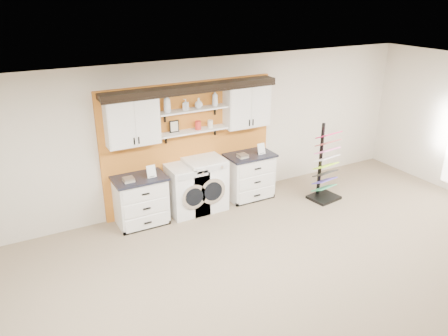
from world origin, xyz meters
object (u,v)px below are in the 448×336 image
base_cabinet_left (141,200)px  dryer (205,184)px  base_cabinet_right (249,176)px  sample_rack (325,175)px  washer (187,189)px

base_cabinet_left → dryer: dryer is taller
base_cabinet_right → sample_rack: (1.28, -0.79, 0.04)m
base_cabinet_left → sample_rack: sample_rack is taller
washer → dryer: bearing=0.0°
base_cabinet_left → dryer: size_ratio=0.92×
sample_rack → base_cabinet_right: bearing=140.5°
base_cabinet_right → washer: size_ratio=1.00×
base_cabinet_right → dryer: bearing=-179.8°
dryer → sample_rack: size_ratio=0.65×
dryer → base_cabinet_left: bearing=179.8°
dryer → base_cabinet_right: bearing=0.2°
base_cabinet_left → dryer: bearing=-0.2°
base_cabinet_right → sample_rack: size_ratio=0.61×
washer → dryer: size_ratio=0.94×
washer → base_cabinet_right: bearing=0.1°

